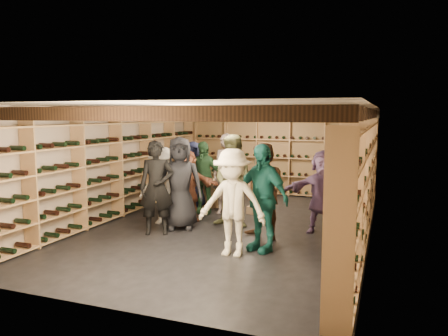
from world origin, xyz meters
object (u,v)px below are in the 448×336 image
at_px(person_8, 264,191).
at_px(person_9, 163,186).
at_px(person_0, 180,183).
at_px(person_4, 261,198).
at_px(person_10, 203,177).
at_px(crate_stack_left, 210,193).
at_px(person_11, 322,192).
at_px(person_12, 345,186).
at_px(crate_loose, 259,210).
at_px(person_5, 187,185).
at_px(person_6, 193,175).
at_px(person_7, 227,174).
at_px(crate_stack_right, 228,194).
at_px(person_1, 157,188).
at_px(person_2, 235,181).
at_px(person_3, 232,203).

xyz_separation_m(person_8, person_9, (-2.25, 0.32, -0.08)).
distance_m(person_0, person_4, 2.04).
bearing_deg(person_9, person_10, 70.89).
relative_size(person_8, person_9, 1.10).
bearing_deg(person_0, crate_stack_left, 72.03).
xyz_separation_m(person_11, person_12, (0.32, 1.07, -0.03)).
distance_m(crate_loose, person_5, 1.83).
distance_m(crate_stack_left, person_0, 2.22).
bearing_deg(person_6, person_7, -24.08).
bearing_deg(crate_loose, crate_stack_left, 165.07).
bearing_deg(person_6, crate_stack_right, 12.06).
bearing_deg(person_1, person_11, -2.26).
bearing_deg(person_9, person_6, 90.21).
relative_size(person_0, person_6, 1.12).
height_order(person_2, person_8, person_2).
height_order(person_3, person_6, person_3).
distance_m(person_0, person_12, 3.47).
bearing_deg(crate_loose, crate_stack_right, 159.41).
distance_m(crate_stack_right, person_11, 2.84).
height_order(crate_stack_left, crate_stack_right, same).
distance_m(person_1, person_7, 2.15).
bearing_deg(crate_stack_right, person_1, -100.30).
bearing_deg(crate_stack_left, person_11, -26.22).
height_order(person_0, person_5, person_0).
xyz_separation_m(crate_stack_right, person_0, (-0.23, -2.10, 0.57)).
distance_m(person_2, person_10, 1.39).
bearing_deg(person_11, crate_stack_left, 140.70).
bearing_deg(person_4, person_8, 124.71).
relative_size(crate_stack_right, person_1, 0.38).
xyz_separation_m(person_6, person_11, (3.20, -1.07, -0.02)).
height_order(person_2, person_5, person_2).
bearing_deg(person_5, person_0, -89.56).
height_order(person_5, person_7, person_7).
height_order(person_6, person_9, person_6).
xyz_separation_m(person_1, person_7, (0.66, 2.05, 0.03)).
distance_m(person_1, person_5, 1.16).
xyz_separation_m(crate_stack_left, person_11, (2.92, -1.44, 0.45)).
bearing_deg(person_1, person_12, 10.48).
xyz_separation_m(person_7, person_10, (-0.53, -0.14, -0.09)).
height_order(crate_stack_right, person_6, person_6).
distance_m(person_0, person_2, 1.09).
relative_size(crate_loose, person_6, 0.31).
bearing_deg(person_4, person_0, -179.17).
bearing_deg(person_2, person_6, 138.25).
xyz_separation_m(person_1, person_12, (3.22, 2.26, -0.13)).
relative_size(person_5, person_7, 0.83).
height_order(person_3, person_7, person_7).
xyz_separation_m(crate_stack_left, person_6, (-0.29, -0.37, 0.47)).
distance_m(crate_stack_left, person_4, 3.65).
bearing_deg(crate_stack_right, person_5, -105.43).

